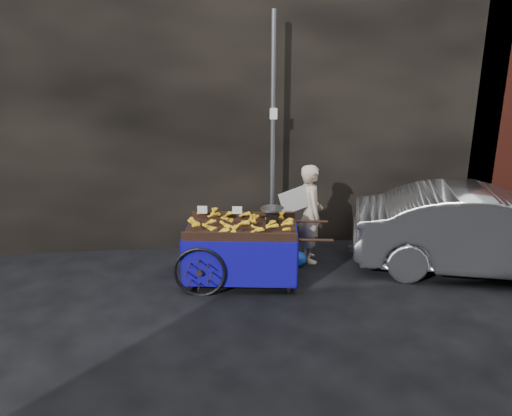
{
  "coord_description": "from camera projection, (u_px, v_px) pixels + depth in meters",
  "views": [
    {
      "loc": [
        -0.95,
        -6.86,
        3.34
      ],
      "look_at": [
        -0.08,
        0.5,
        1.04
      ],
      "focal_mm": 35.0,
      "sensor_mm": 36.0,
      "label": 1
    }
  ],
  "objects": [
    {
      "name": "street_pole",
      "position": [
        273.0,
        137.0,
        8.28
      ],
      "size": [
        0.12,
        0.1,
        4.0
      ],
      "color": "slate",
      "rests_on": "ground"
    },
    {
      "name": "ground",
      "position": [
        265.0,
        282.0,
        7.61
      ],
      "size": [
        80.0,
        80.0,
        0.0
      ],
      "primitive_type": "plane",
      "color": "black",
      "rests_on": "ground"
    },
    {
      "name": "plastic_bag",
      "position": [
        298.0,
        259.0,
        8.14
      ],
      "size": [
        0.29,
        0.23,
        0.26
      ],
      "primitive_type": "ellipsoid",
      "color": "#1847B7",
      "rests_on": "ground"
    },
    {
      "name": "building_wall",
      "position": [
        268.0,
        100.0,
        9.38
      ],
      "size": [
        13.5,
        2.0,
        5.0
      ],
      "color": "black",
      "rests_on": "ground"
    },
    {
      "name": "banana_cart",
      "position": [
        238.0,
        233.0,
        7.49
      ],
      "size": [
        2.4,
        1.37,
        1.24
      ],
      "rotation": [
        0.0,
        0.0,
        -0.16
      ],
      "color": "black",
      "rests_on": "ground"
    },
    {
      "name": "vendor",
      "position": [
        310.0,
        214.0,
        8.19
      ],
      "size": [
        0.77,
        0.6,
        1.64
      ],
      "rotation": [
        0.0,
        0.0,
        1.57
      ],
      "color": "tan",
      "rests_on": "ground"
    },
    {
      "name": "parked_car",
      "position": [
        486.0,
        232.0,
        7.8
      ],
      "size": [
        4.31,
        2.53,
        1.34
      ],
      "primitive_type": "imported",
      "rotation": [
        0.0,
        0.0,
        1.28
      ],
      "color": "silver",
      "rests_on": "ground"
    }
  ]
}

